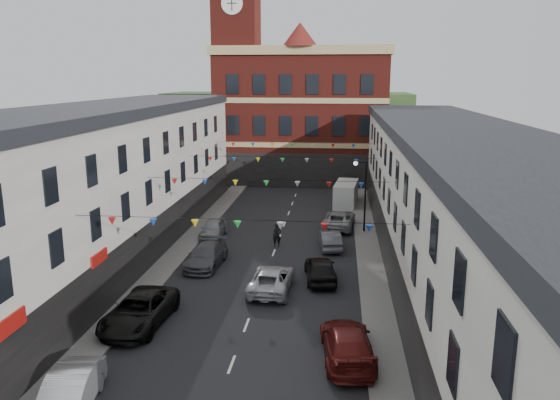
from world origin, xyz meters
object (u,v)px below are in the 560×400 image
at_px(car_left_d, 206,256).
at_px(moving_car, 271,279).
at_px(street_lamp, 362,187).
at_px(car_left_c, 139,311).
at_px(car_right_d, 321,269).
at_px(pedestrian, 277,235).
at_px(car_right_f, 339,220).
at_px(car_left_b, 68,394).
at_px(car_left_e, 213,229).
at_px(car_right_c, 347,343).
at_px(white_van, 346,194).
at_px(car_right_e, 330,240).

bearing_deg(car_left_d, moving_car, -34.32).
distance_m(street_lamp, car_left_c, 22.36).
distance_m(car_right_d, pedestrian, 7.58).
height_order(street_lamp, car_right_f, street_lamp).
distance_m(car_left_b, car_right_f, 29.26).
bearing_deg(car_right_f, car_left_d, 55.70).
relative_size(car_left_e, moving_car, 0.82).
bearing_deg(street_lamp, car_right_d, -104.75).
relative_size(street_lamp, car_right_c, 1.10).
relative_size(car_left_b, car_left_e, 1.11).
relative_size(street_lamp, white_van, 1.14).
height_order(car_right_c, white_van, white_van).
xyz_separation_m(car_left_b, moving_car, (6.21, 13.00, -0.06)).
bearing_deg(car_right_d, moving_car, 26.98).
relative_size(car_left_d, car_right_c, 0.93).
bearing_deg(car_right_e, car_left_e, -17.98).
height_order(street_lamp, car_left_d, street_lamp).
height_order(car_left_c, car_left_e, car_left_c).
height_order(car_left_c, moving_car, car_left_c).
bearing_deg(car_left_d, car_right_e, 34.06).
xyz_separation_m(white_van, pedestrian, (-5.32, -14.34, -0.27)).
height_order(car_left_b, car_right_d, car_right_d).
height_order(street_lamp, pedestrian, street_lamp).
bearing_deg(car_right_e, car_right_d, 79.29).
bearing_deg(car_left_d, car_left_b, -90.59).
distance_m(car_left_e, white_van, 16.40).
distance_m(car_left_b, white_van, 37.63).
xyz_separation_m(car_right_e, moving_car, (-3.37, -8.72, 0.03)).
bearing_deg(street_lamp, car_left_e, -167.77).
height_order(car_right_f, moving_car, car_right_f).
relative_size(car_right_e, moving_car, 0.80).
bearing_deg(car_right_c, street_lamp, -99.46).
height_order(car_left_b, pedestrian, pedestrian).
relative_size(car_left_b, moving_car, 0.92).
bearing_deg(pedestrian, car_right_d, -68.32).
height_order(car_left_e, car_right_e, car_left_e).
bearing_deg(car_right_e, car_left_b, 59.54).
height_order(car_left_d, car_right_e, car_left_d).
distance_m(car_left_c, pedestrian, 15.14).
bearing_deg(car_left_d, car_left_e, 102.93).
bearing_deg(white_van, car_right_e, -89.05).
bearing_deg(car_right_e, car_left_d, 23.67).
xyz_separation_m(car_left_c, white_van, (10.89, 28.42, 0.37)).
xyz_separation_m(car_right_d, car_right_e, (0.48, 6.75, -0.10)).
xyz_separation_m(car_right_f, pedestrian, (-4.64, -5.74, 0.15)).
bearing_deg(car_left_c, car_left_d, 85.65).
bearing_deg(white_van, car_right_f, -88.31).
xyz_separation_m(car_left_e, moving_car, (6.03, -10.60, -0.01)).
bearing_deg(car_left_c, pedestrian, 71.92).
bearing_deg(car_left_b, car_left_d, 77.79).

